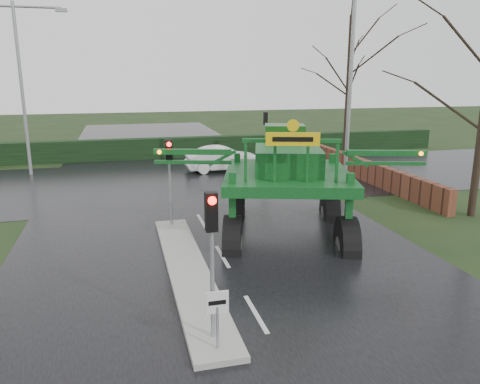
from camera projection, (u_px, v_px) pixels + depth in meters
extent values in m
plane|color=black|center=(256.00, 314.00, 11.90)|extent=(140.00, 140.00, 0.00)
cube|color=black|center=(194.00, 209.00, 21.30)|extent=(14.00, 80.00, 0.02)
cube|color=black|center=(178.00, 181.00, 26.94)|extent=(80.00, 12.00, 0.02)
cube|color=gray|center=(188.00, 270.00, 14.38)|extent=(1.20, 10.00, 0.16)
cube|color=black|center=(164.00, 148.00, 34.27)|extent=(44.00, 0.90, 1.50)
cube|color=#592D1E|center=(345.00, 163.00, 29.33)|extent=(0.40, 20.00, 1.20)
cylinder|color=gray|center=(217.00, 328.00, 10.02)|extent=(0.07, 0.07, 1.00)
cube|color=silver|center=(217.00, 302.00, 9.87)|extent=(0.50, 0.04, 0.50)
cube|color=black|center=(217.00, 303.00, 9.85)|extent=(0.38, 0.01, 0.10)
cylinder|color=gray|center=(212.00, 271.00, 10.22)|extent=(0.10, 0.10, 3.50)
cube|color=black|center=(211.00, 212.00, 9.90)|extent=(0.26, 0.22, 0.85)
sphere|color=#FF0C07|center=(212.00, 201.00, 9.71)|extent=(0.18, 0.18, 0.18)
cylinder|color=gray|center=(170.00, 185.00, 18.21)|extent=(0.10, 0.10, 3.50)
cube|color=black|center=(169.00, 151.00, 17.88)|extent=(0.26, 0.22, 0.85)
sphere|color=#FF0C07|center=(169.00, 144.00, 17.69)|extent=(0.18, 0.18, 0.18)
cylinder|color=gray|center=(265.00, 138.00, 31.84)|extent=(0.10, 0.10, 3.50)
cube|color=black|center=(265.00, 119.00, 31.52)|extent=(0.26, 0.22, 0.85)
sphere|color=#FF0C07|center=(265.00, 114.00, 31.57)|extent=(0.18, 0.18, 0.18)
cylinder|color=gray|center=(350.00, 94.00, 24.02)|extent=(0.20, 0.20, 10.00)
cylinder|color=gray|center=(22.00, 92.00, 27.44)|extent=(0.20, 0.20, 10.00)
cylinder|color=gray|center=(28.00, 7.00, 26.49)|extent=(3.52, 0.14, 0.14)
cube|color=gray|center=(61.00, 10.00, 26.95)|extent=(0.65, 0.30, 0.20)
cylinder|color=black|center=(348.00, 89.00, 33.56)|extent=(0.32, 0.32, 10.00)
cone|color=black|center=(353.00, 3.00, 32.16)|extent=(0.24, 0.24, 2.50)
cylinder|color=black|center=(184.00, 201.00, 18.41)|extent=(1.23, 2.32, 2.24)
cylinder|color=#595B56|center=(184.00, 201.00, 18.41)|extent=(0.86, 0.94, 0.78)
cube|color=#0B4111|center=(183.00, 166.00, 18.07)|extent=(0.31, 0.31, 2.58)
cylinder|color=black|center=(287.00, 202.00, 18.27)|extent=(1.23, 2.32, 2.24)
cylinder|color=#595B56|center=(287.00, 202.00, 18.27)|extent=(0.86, 0.94, 0.78)
cube|color=#0B4111|center=(288.00, 166.00, 17.93)|extent=(0.31, 0.31, 2.58)
cylinder|color=black|center=(164.00, 234.00, 14.50)|extent=(1.23, 2.32, 2.24)
cylinder|color=#595B56|center=(164.00, 234.00, 14.50)|extent=(0.86, 0.94, 0.78)
cube|color=#0B4111|center=(162.00, 191.00, 14.16)|extent=(0.31, 0.31, 2.58)
cylinder|color=black|center=(295.00, 236.00, 14.35)|extent=(1.23, 2.32, 2.24)
cylinder|color=#595B56|center=(295.00, 236.00, 14.35)|extent=(0.86, 0.94, 0.78)
cube|color=#0B4111|center=(296.00, 192.00, 14.02)|extent=(0.31, 0.31, 2.58)
cube|color=#0B4111|center=(232.00, 156.00, 15.87)|extent=(6.04, 6.50, 0.39)
cube|color=#0B4111|center=(232.00, 137.00, 15.94)|extent=(3.32, 3.93, 1.01)
cube|color=#14430F|center=(235.00, 120.00, 18.02)|extent=(1.99, 1.77, 1.46)
cube|color=#0B4111|center=(229.00, 112.00, 13.74)|extent=(3.26, 1.09, 0.13)
cube|color=#0B4111|center=(122.00, 127.00, 15.32)|extent=(2.85, 1.02, 0.20)
sphere|color=orange|center=(84.00, 128.00, 15.25)|extent=(0.16, 0.16, 0.16)
cube|color=#0B4111|center=(342.00, 128.00, 15.06)|extent=(2.85, 1.02, 0.20)
sphere|color=orange|center=(382.00, 129.00, 14.91)|extent=(0.16, 0.16, 0.16)
cube|color=#DCB40B|center=(228.00, 109.00, 13.27)|extent=(1.74, 0.57, 0.45)
cube|color=black|center=(228.00, 109.00, 13.27)|extent=(1.29, 0.39, 0.16)
cylinder|color=#DCB40B|center=(228.00, 93.00, 13.17)|extent=(0.40, 0.16, 0.40)
imported|color=white|center=(223.00, 171.00, 29.77)|extent=(4.81, 1.81, 1.57)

